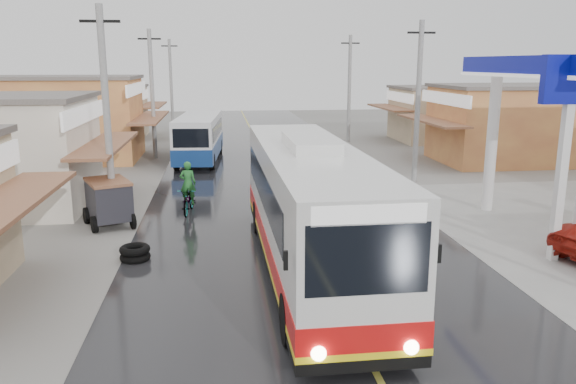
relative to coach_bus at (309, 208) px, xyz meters
name	(u,v)px	position (x,y,z in m)	size (l,w,h in m)	color
ground	(346,315)	(0.42, -3.15, -1.89)	(120.00, 120.00, 0.00)	slate
road	(279,185)	(0.42, 11.85, -1.88)	(12.00, 90.00, 0.02)	black
centre_line	(279,184)	(0.42, 11.85, -1.87)	(0.15, 90.00, 0.01)	#D8CC4C
shopfronts_left	(27,179)	(-12.58, 14.85, -1.89)	(11.00, 44.00, 5.20)	tan
utility_poles_left	(139,184)	(-6.58, 12.85, -1.89)	(1.60, 50.00, 8.00)	gray
utility_poles_right	(414,181)	(7.42, 11.85, -1.89)	(1.60, 36.00, 8.00)	gray
coach_bus	(309,208)	(0.00, 0.00, 0.00)	(2.96, 12.60, 3.92)	silver
second_bus	(199,137)	(-3.71, 19.33, -0.37)	(2.93, 8.62, 2.81)	silver
cyclist	(189,196)	(-3.80, 6.87, -1.18)	(0.94, 2.08, 2.17)	black
tricycle_near	(108,200)	(-6.68, 5.51, -0.90)	(2.23, 2.48, 1.73)	#26262D
tyre_stack	(135,253)	(-5.19, 1.43, -1.65)	(0.94, 0.94, 0.48)	black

